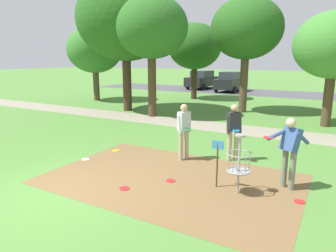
{
  "coord_description": "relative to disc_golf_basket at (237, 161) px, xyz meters",
  "views": [
    {
      "loc": [
        5.41,
        -4.2,
        3.02
      ],
      "look_at": [
        0.94,
        3.69,
        1.0
      ],
      "focal_mm": 32.43,
      "sensor_mm": 36.0,
      "label": 1
    }
  ],
  "objects": [
    {
      "name": "tree_far_left",
      "position": [
        -7.88,
        14.78,
        3.14
      ],
      "size": [
        3.96,
        3.96,
        5.6
      ],
      "color": "#422D1E",
      "rests_on": "ground"
    },
    {
      "name": "player_foreground_watching",
      "position": [
        0.99,
        0.84,
        0.23
      ],
      "size": [
        0.92,
        0.84,
        1.71
      ],
      "color": "slate",
      "rests_on": "ground"
    },
    {
      "name": "tree_mid_left",
      "position": [
        -9.03,
        7.94,
        4.42
      ],
      "size": [
        5.45,
        5.45,
        7.51
      ],
      "color": "#422D1E",
      "rests_on": "ground"
    },
    {
      "name": "frisbee_mid_grass",
      "position": [
        -2.34,
        -1.1,
        -0.74
      ],
      "size": [
        0.25,
        0.25,
        0.02
      ],
      "primitive_type": "cylinder",
      "color": "red",
      "rests_on": "ground"
    },
    {
      "name": "dirt_tee_pad",
      "position": [
        -1.67,
        -0.03,
        -0.75
      ],
      "size": [
        6.3,
        4.14,
        0.01
      ],
      "primitive_type": "cube",
      "color": "brown",
      "rests_on": "ground"
    },
    {
      "name": "ground_plane",
      "position": [
        -3.56,
        -2.22,
        -0.75
      ],
      "size": [
        160.0,
        160.0,
        0.0
      ],
      "primitive_type": "plane",
      "color": "#518438"
    },
    {
      "name": "parking_lot_strip",
      "position": [
        -3.56,
        21.74,
        -0.75
      ],
      "size": [
        36.0,
        6.0,
        0.01
      ],
      "primitive_type": "cube",
      "color": "#4C4C51",
      "rests_on": "ground"
    },
    {
      "name": "frisbee_by_tee",
      "position": [
        1.35,
        0.21,
        -0.74
      ],
      "size": [
        0.23,
        0.23,
        0.02
      ],
      "primitive_type": "cylinder",
      "color": "red",
      "rests_on": "ground"
    },
    {
      "name": "tree_near_left",
      "position": [
        -6.79,
        7.13,
        3.79
      ],
      "size": [
        3.73,
        3.73,
        6.17
      ],
      "color": "#4C3823",
      "rests_on": "ground"
    },
    {
      "name": "disc_golf_basket",
      "position": [
        0.0,
        0.0,
        0.0
      ],
      "size": [
        0.98,
        0.58,
        1.39
      ],
      "color": "#9E9EA3",
      "rests_on": "ground"
    },
    {
      "name": "tree_mid_right",
      "position": [
        -13.79,
        10.48,
        2.89
      ],
      "size": [
        3.91,
        3.91,
        5.33
      ],
      "color": "brown",
      "rests_on": "ground"
    },
    {
      "name": "frisbee_near_basket",
      "position": [
        -4.69,
        0.01,
        -0.74
      ],
      "size": [
        0.23,
        0.23,
        0.02
      ],
      "primitive_type": "cylinder",
      "color": "white",
      "rests_on": "ground"
    },
    {
      "name": "tree_mid_center",
      "position": [
        -2.95,
        10.8,
        3.85
      ],
      "size": [
        3.94,
        3.94,
        6.32
      ],
      "color": "brown",
      "rests_on": "ground"
    },
    {
      "name": "parked_car_leftmost",
      "position": [
        -10.53,
        22.51,
        0.17
      ],
      "size": [
        2.3,
        4.36,
        1.84
      ],
      "color": "black",
      "rests_on": "ground"
    },
    {
      "name": "player_throwing",
      "position": [
        -0.77,
        2.19,
        0.21
      ],
      "size": [
        0.46,
        0.45,
        1.71
      ],
      "color": "tan",
      "rests_on": "ground"
    },
    {
      "name": "gravel_path",
      "position": [
        -3.56,
        6.34,
        -0.75
      ],
      "size": [
        40.0,
        1.95,
        0.0
      ],
      "primitive_type": "cube",
      "color": "gray",
      "rests_on": "ground"
    },
    {
      "name": "parked_car_center_left",
      "position": [
        -7.1,
        21.37,
        0.17
      ],
      "size": [
        2.19,
        4.31,
        1.84
      ],
      "color": "black",
      "rests_on": "ground"
    },
    {
      "name": "player_waiting_left",
      "position": [
        -2.1,
        1.53,
        0.21
      ],
      "size": [
        0.45,
        0.5,
        1.71
      ],
      "color": "tan",
      "rests_on": "ground"
    },
    {
      "name": "tree_far_center",
      "position": [
        1.43,
        8.9,
        2.82
      ],
      "size": [
        3.41,
        3.41,
        5.05
      ],
      "color": "#4C3823",
      "rests_on": "ground"
    },
    {
      "name": "frisbee_far_left",
      "position": [
        -4.44,
        1.17,
        -0.74
      ],
      "size": [
        0.25,
        0.25,
        0.02
      ],
      "primitive_type": "cylinder",
      "color": "gold",
      "rests_on": "ground"
    },
    {
      "name": "frisbee_far_right",
      "position": [
        -1.62,
        -0.15,
        -0.74
      ],
      "size": [
        0.23,
        0.23,
        0.02
      ],
      "primitive_type": "cylinder",
      "color": "red",
      "rests_on": "ground"
    }
  ]
}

